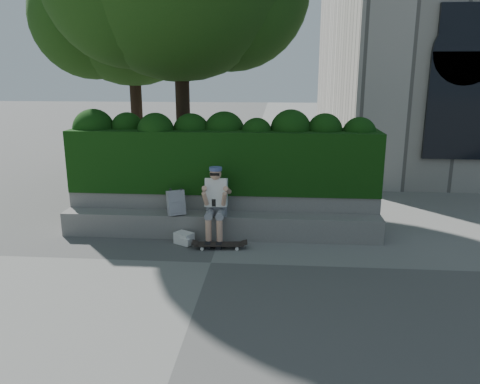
# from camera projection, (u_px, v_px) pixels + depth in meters

# --- Properties ---
(ground) EXTENTS (80.00, 80.00, 0.00)m
(ground) POSITION_uv_depth(u_px,v_px,m) (211.00, 263.00, 7.67)
(ground) COLOR slate
(ground) RESTS_ON ground
(bench_ledge) EXTENTS (6.00, 0.45, 0.45)m
(bench_ledge) POSITION_uv_depth(u_px,v_px,m) (220.00, 225.00, 8.82)
(bench_ledge) COLOR gray
(bench_ledge) RESTS_ON ground
(planter_wall) EXTENTS (6.00, 0.50, 0.75)m
(planter_wall) POSITION_uv_depth(u_px,v_px,m) (223.00, 210.00, 9.24)
(planter_wall) COLOR gray
(planter_wall) RESTS_ON ground
(hedge) EXTENTS (6.00, 1.00, 1.20)m
(hedge) POSITION_uv_depth(u_px,v_px,m) (224.00, 160.00, 9.21)
(hedge) COLOR black
(hedge) RESTS_ON planter_wall
(tree_right) EXTENTS (4.49, 4.49, 7.11)m
(tree_right) POSITION_uv_depth(u_px,v_px,m) (131.00, 4.00, 13.04)
(tree_right) COLOR black
(tree_right) RESTS_ON ground
(person) EXTENTS (0.40, 0.76, 1.38)m
(person) POSITION_uv_depth(u_px,v_px,m) (216.00, 201.00, 8.52)
(person) COLOR gray
(person) RESTS_ON ground
(skateboard) EXTENTS (0.89, 0.29, 0.09)m
(skateboard) POSITION_uv_depth(u_px,v_px,m) (220.00, 244.00, 8.27)
(skateboard) COLOR black
(skateboard) RESTS_ON ground
(backpack_plaid) EXTENTS (0.36, 0.29, 0.46)m
(backpack_plaid) POSITION_uv_depth(u_px,v_px,m) (176.00, 203.00, 8.67)
(backpack_plaid) COLOR #B4B4B9
(backpack_plaid) RESTS_ON bench_ledge
(backpack_ground) EXTENTS (0.39, 0.36, 0.21)m
(backpack_ground) POSITION_uv_depth(u_px,v_px,m) (184.00, 238.00, 8.51)
(backpack_ground) COLOR silver
(backpack_ground) RESTS_ON ground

